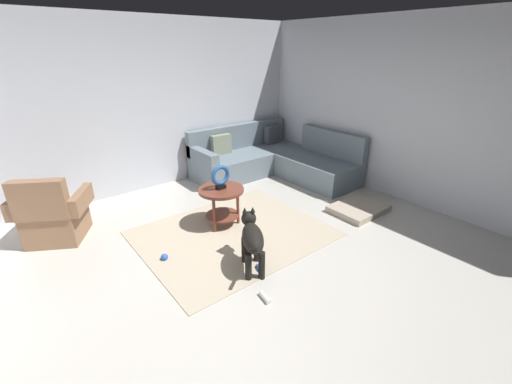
{
  "coord_description": "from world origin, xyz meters",
  "views": [
    {
      "loc": [
        -1.96,
        -2.43,
        2.25
      ],
      "look_at": [
        0.45,
        0.6,
        0.55
      ],
      "focal_mm": 23.37,
      "sensor_mm": 36.0,
      "label": 1
    }
  ],
  "objects": [
    {
      "name": "dog_toy_ball",
      "position": [
        -0.8,
        0.71,
        0.04
      ],
      "size": [
        0.08,
        0.08,
        0.08
      ],
      "primitive_type": "sphere",
      "color": "blue",
      "rests_on": "ground_plane"
    },
    {
      "name": "dog_toy_rope",
      "position": [
        -0.32,
        -0.5,
        0.03
      ],
      "size": [
        0.08,
        0.16,
        0.05
      ],
      "primitive_type": "cylinder",
      "rotation": [
        0.0,
        1.57,
        1.4
      ],
      "color": "silver",
      "rests_on": "ground_plane"
    },
    {
      "name": "wall_right",
      "position": [
        2.94,
        0.0,
        1.35
      ],
      "size": [
        0.12,
        6.0,
        2.7
      ],
      "primitive_type": "cube",
      "color": "silver",
      "rests_on": "ground_plane"
    },
    {
      "name": "dog_toy_bone",
      "position": [
        -0.07,
        -0.13,
        0.03
      ],
      "size": [
        0.1,
        0.19,
        0.06
      ],
      "primitive_type": "ellipsoid",
      "rotation": [
        0.0,
        0.0,
        1.34
      ],
      "color": "blue",
      "rests_on": "ground_plane"
    },
    {
      "name": "wall_back",
      "position": [
        0.0,
        2.94,
        1.35
      ],
      "size": [
        6.0,
        0.12,
        2.7
      ],
      "primitive_type": "cube",
      "color": "silver",
      "rests_on": "ground_plane"
    },
    {
      "name": "area_rug",
      "position": [
        0.15,
        0.7,
        0.01
      ],
      "size": [
        2.3,
        1.9,
        0.01
      ],
      "primitive_type": "cube",
      "color": "#BCAD93",
      "rests_on": "ground_plane"
    },
    {
      "name": "torus_sculpture",
      "position": [
        0.17,
        0.99,
        0.71
      ],
      "size": [
        0.28,
        0.08,
        0.33
      ],
      "color": "black",
      "rests_on": "side_table"
    },
    {
      "name": "side_table",
      "position": [
        0.17,
        0.99,
        0.42
      ],
      "size": [
        0.6,
        0.6,
        0.54
      ],
      "color": "brown",
      "rests_on": "ground_plane"
    },
    {
      "name": "sectional_couch",
      "position": [
        1.99,
        2.02,
        0.29
      ],
      "size": [
        2.2,
        2.25,
        0.88
      ],
      "color": "slate",
      "rests_on": "ground_plane"
    },
    {
      "name": "ground_plane",
      "position": [
        0.0,
        0.0,
        -0.05
      ],
      "size": [
        6.0,
        6.0,
        0.1
      ],
      "primitive_type": "cube",
      "color": "beige"
    },
    {
      "name": "armchair",
      "position": [
        -1.66,
        1.97,
        0.32
      ],
      "size": [
        0.99,
        0.92,
        0.88
      ],
      "rotation": [
        0.0,
        0.0,
        -0.53
      ],
      "color": "#936B4C",
      "rests_on": "ground_plane"
    },
    {
      "name": "dog_bed_mat",
      "position": [
        1.98,
        0.08,
        0.04
      ],
      "size": [
        0.8,
        0.6,
        0.09
      ],
      "primitive_type": "cube",
      "color": "#B2A38E",
      "rests_on": "ground_plane"
    },
    {
      "name": "dog",
      "position": [
        -0.1,
        -0.02,
        0.38
      ],
      "size": [
        0.47,
        0.76,
        0.63
      ],
      "rotation": [
        0.0,
        0.0,
        5.77
      ],
      "color": "black",
      "rests_on": "ground_plane"
    }
  ]
}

